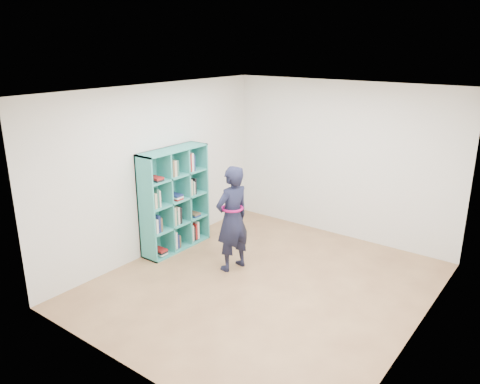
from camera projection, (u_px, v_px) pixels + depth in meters
The scene contains 9 objects.
floor at pixel (264, 284), 6.41m from camera, with size 4.50×4.50×0.00m, color brown.
ceiling at pixel (267, 92), 5.61m from camera, with size 4.50×4.50×0.00m, color white.
wall_left at pixel (157, 170), 7.16m from camera, with size 0.02×4.50×2.60m, color silver.
wall_right at pixel (424, 230), 4.87m from camera, with size 0.02×4.50×2.60m, color silver.
wall_back at pixel (341, 161), 7.73m from camera, with size 4.00×0.02×2.60m, color silver.
wall_front at pixel (129, 255), 4.30m from camera, with size 4.00×0.02×2.60m, color silver.
bookshelf at pixel (173, 201), 7.34m from camera, with size 0.36×1.22×1.63m.
person at pixel (232, 219), 6.65m from camera, with size 0.48×0.63×1.55m.
smartphone at pixel (230, 208), 6.76m from camera, with size 0.02×0.10×0.13m.
Camera 1 is at (3.17, -4.76, 3.17)m, focal length 35.00 mm.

